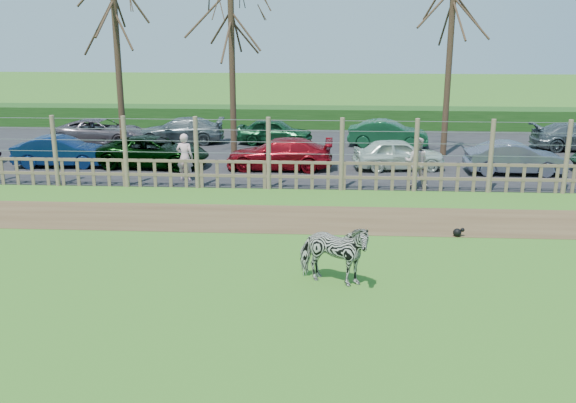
# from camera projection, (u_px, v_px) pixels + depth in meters

# --- Properties ---
(ground) EXTENTS (120.00, 120.00, 0.00)m
(ground) POSITION_uv_depth(u_px,v_px,m) (238.00, 277.00, 14.61)
(ground) COLOR #519F29
(ground) RESTS_ON ground
(dirt_strip) EXTENTS (34.00, 2.80, 0.01)m
(dirt_strip) POSITION_uv_depth(u_px,v_px,m) (258.00, 218.00, 18.93)
(dirt_strip) COLOR brown
(dirt_strip) RESTS_ON ground
(asphalt) EXTENTS (44.00, 13.00, 0.04)m
(asphalt) POSITION_uv_depth(u_px,v_px,m) (282.00, 152.00, 28.54)
(asphalt) COLOR #232326
(asphalt) RESTS_ON ground
(hedge) EXTENTS (46.00, 2.00, 1.10)m
(hedge) POSITION_uv_depth(u_px,v_px,m) (291.00, 117.00, 35.12)
(hedge) COLOR #1E4716
(hedge) RESTS_ON ground
(fence) EXTENTS (30.16, 0.16, 2.50)m
(fence) POSITION_uv_depth(u_px,v_px,m) (269.00, 166.00, 22.08)
(fence) COLOR brown
(fence) RESTS_ON ground
(tree_left) EXTENTS (4.80, 4.80, 7.88)m
(tree_left) POSITION_uv_depth(u_px,v_px,m) (115.00, 21.00, 25.48)
(tree_left) COLOR #3D2B1E
(tree_left) RESTS_ON ground
(tree_mid) EXTENTS (4.80, 4.80, 6.83)m
(tree_mid) POSITION_uv_depth(u_px,v_px,m) (232.00, 40.00, 26.38)
(tree_mid) COLOR #3D2B1E
(tree_mid) RESTS_ON ground
(tree_right) EXTENTS (4.80, 4.80, 7.35)m
(tree_right) POSITION_uv_depth(u_px,v_px,m) (451.00, 31.00, 26.23)
(tree_right) COLOR #3D2B1E
(tree_right) RESTS_ON ground
(zebra) EXTENTS (1.86, 1.30, 1.44)m
(zebra) POSITION_uv_depth(u_px,v_px,m) (333.00, 253.00, 14.03)
(zebra) COLOR gray
(zebra) RESTS_ON ground
(visitor_a) EXTENTS (0.69, 0.52, 1.72)m
(visitor_a) POSITION_uv_depth(u_px,v_px,m) (185.00, 157.00, 23.06)
(visitor_a) COLOR beige
(visitor_a) RESTS_ON asphalt
(visitor_b) EXTENTS (0.96, 0.83, 1.72)m
(visitor_b) POSITION_uv_depth(u_px,v_px,m) (416.00, 162.00, 22.28)
(visitor_b) COLOR beige
(visitor_b) RESTS_ON asphalt
(crow) EXTENTS (0.31, 0.23, 0.25)m
(crow) POSITION_uv_depth(u_px,v_px,m) (458.00, 232.00, 17.31)
(crow) COLOR black
(crow) RESTS_ON ground
(car_1) EXTENTS (3.71, 1.48, 1.20)m
(car_1) POSITION_uv_depth(u_px,v_px,m) (61.00, 151.00, 25.43)
(car_1) COLOR #0B214E
(car_1) RESTS_ON asphalt
(car_2) EXTENTS (4.45, 2.30, 1.20)m
(car_2) POSITION_uv_depth(u_px,v_px,m) (154.00, 152.00, 25.37)
(car_2) COLOR black
(car_2) RESTS_ON asphalt
(car_3) EXTENTS (4.15, 1.73, 1.20)m
(car_3) POSITION_uv_depth(u_px,v_px,m) (279.00, 154.00, 24.97)
(car_3) COLOR maroon
(car_3) RESTS_ON asphalt
(car_4) EXTENTS (3.67, 1.83, 1.20)m
(car_4) POSITION_uv_depth(u_px,v_px,m) (399.00, 154.00, 24.93)
(car_4) COLOR silver
(car_4) RESTS_ON asphalt
(car_5) EXTENTS (3.65, 1.30, 1.20)m
(car_5) POSITION_uv_depth(u_px,v_px,m) (515.00, 158.00, 24.18)
(car_5) COLOR #50566A
(car_5) RESTS_ON asphalt
(car_8) EXTENTS (4.42, 2.22, 1.20)m
(car_8) POSITION_uv_depth(u_px,v_px,m) (101.00, 132.00, 29.95)
(car_8) COLOR #5C525A
(car_8) RESTS_ON asphalt
(car_9) EXTENTS (4.25, 1.98, 1.20)m
(car_9) POSITION_uv_depth(u_px,v_px,m) (180.00, 130.00, 30.32)
(car_9) COLOR #566365
(car_9) RESTS_ON asphalt
(car_10) EXTENTS (3.65, 1.76, 1.20)m
(car_10) POSITION_uv_depth(u_px,v_px,m) (275.00, 132.00, 30.03)
(car_10) COLOR #154A26
(car_10) RESTS_ON asphalt
(car_11) EXTENTS (3.77, 1.69, 1.20)m
(car_11) POSITION_uv_depth(u_px,v_px,m) (388.00, 133.00, 29.51)
(car_11) COLOR #164F2D
(car_11) RESTS_ON asphalt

